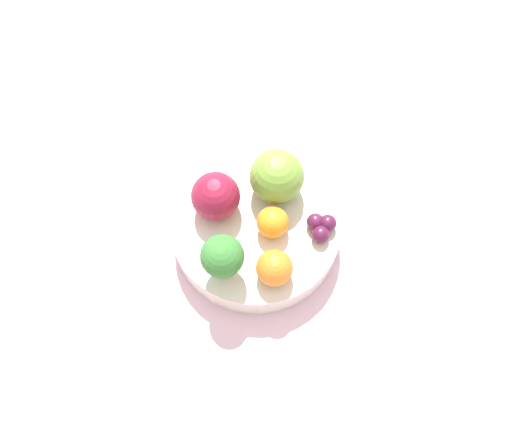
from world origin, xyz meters
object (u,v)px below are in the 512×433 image
Objects in this scene: broccoli at (220,256)px; apple_red at (277,177)px; orange_front at (271,225)px; bowl at (256,228)px; apple_green at (216,196)px; grape_cluster at (321,226)px; orange_back at (274,268)px.

broccoli reaches higher than apple_red.
apple_red reaches higher than orange_front.
bowl is 0.04m from orange_front.
apple_green reaches higher than grape_cluster.
orange_back is at bearing 74.62° from grape_cluster.
orange_front reaches higher than bowl.
broccoli reaches higher than apple_green.
orange_front is 1.00× the size of grape_cluster.
orange_front is (-0.02, 0.00, 0.04)m from bowl.
broccoli reaches higher than bowl.
apple_green reaches higher than bowl.
bowl is 3.59× the size of apple_green.
broccoli is at bearing 52.66° from grape_cluster.
orange_front is (-0.02, -0.06, -0.02)m from broccoli.
orange_back is (-0.05, -0.02, -0.02)m from broccoli.
orange_front is at bearing 171.36° from bowl.
apple_green is (0.04, -0.06, -0.01)m from broccoli.
bowl is 0.07m from apple_green.
apple_red is at bearing -90.96° from bowl.
grape_cluster is (-0.11, -0.03, -0.02)m from apple_green.
bowl is 3.17× the size of apple_red.
bowl is 0.08m from grape_cluster.
apple_red is 1.57× the size of orange_back.
broccoli is 1.16× the size of apple_green.
apple_red is 1.73× the size of orange_front.
orange_back is at bearing 123.38° from orange_front.
orange_front is at bearing -56.62° from orange_back.
broccoli is 1.62× the size of orange_back.
grape_cluster is (-0.05, -0.03, -0.01)m from orange_front.
apple_green is 1.53× the size of grape_cluster.
orange_front reaches higher than grape_cluster.
apple_green is at bearing -53.89° from broccoli.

